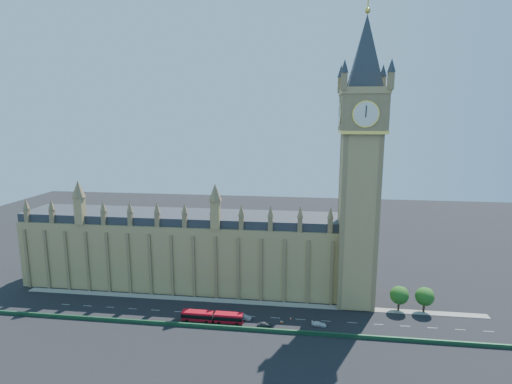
# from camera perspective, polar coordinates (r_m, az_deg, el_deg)

# --- Properties ---
(ground) EXTENTS (400.00, 400.00, 0.00)m
(ground) POSITION_cam_1_polar(r_m,az_deg,el_deg) (135.08, -2.54, -17.20)
(ground) COLOR black
(ground) RESTS_ON ground
(palace_westminster) EXTENTS (120.00, 20.00, 28.00)m
(palace_westminster) POSITION_cam_1_polar(r_m,az_deg,el_deg) (155.06, -10.38, -8.07)
(palace_westminster) COLOR #A88B51
(palace_westminster) RESTS_ON ground
(elizabeth_tower) EXTENTS (20.59, 20.59, 105.00)m
(elizabeth_tower) POSITION_cam_1_polar(r_m,az_deg,el_deg) (133.07, 14.81, 6.61)
(elizabeth_tower) COLOR #A88B51
(elizabeth_tower) RESTS_ON ground
(bridge_parapet) EXTENTS (160.00, 0.60, 1.20)m
(bridge_parapet) POSITION_cam_1_polar(r_m,az_deg,el_deg) (127.02, -3.28, -18.83)
(bridge_parapet) COLOR #1E4C2D
(bridge_parapet) RESTS_ON ground
(kerb_north) EXTENTS (160.00, 3.00, 0.16)m
(kerb_north) POSITION_cam_1_polar(r_m,az_deg,el_deg) (143.40, -1.86, -15.43)
(kerb_north) COLOR gray
(kerb_north) RESTS_ON ground
(tree_east_near) EXTENTS (6.00, 6.00, 8.50)m
(tree_east_near) POSITION_cam_1_polar(r_m,az_deg,el_deg) (143.42, 19.87, -13.64)
(tree_east_near) COLOR #382619
(tree_east_near) RESTS_ON ground
(tree_east_far) EXTENTS (6.00, 6.00, 8.50)m
(tree_east_far) POSITION_cam_1_polar(r_m,az_deg,el_deg) (145.37, 23.04, -13.53)
(tree_east_far) COLOR #382619
(tree_east_far) RESTS_ON ground
(red_bus) EXTENTS (19.36, 3.22, 3.29)m
(red_bus) POSITION_cam_1_polar(r_m,az_deg,el_deg) (131.04, -6.28, -17.33)
(red_bus) COLOR #B70C1B
(red_bus) RESTS_ON ground
(car_grey) EXTENTS (4.28, 2.08, 1.41)m
(car_grey) POSITION_cam_1_polar(r_m,az_deg,el_deg) (128.59, 1.16, -18.36)
(car_grey) COLOR #3F4247
(car_grey) RESTS_ON ground
(car_silver) EXTENTS (5.17, 2.36, 1.64)m
(car_silver) POSITION_cam_1_polar(r_m,az_deg,el_deg) (132.34, -1.83, -17.42)
(car_silver) COLOR #999BA0
(car_silver) RESTS_ON ground
(car_white) EXTENTS (4.69, 2.30, 1.31)m
(car_white) POSITION_cam_1_polar(r_m,az_deg,el_deg) (130.22, 8.99, -18.13)
(car_white) COLOR silver
(car_white) RESTS_ON ground
(cone_a) EXTENTS (0.52, 0.52, 0.67)m
(cone_a) POSITION_cam_1_polar(r_m,az_deg,el_deg) (130.93, 3.81, -18.01)
(cone_a) COLOR black
(cone_a) RESTS_ON ground
(cone_b) EXTENTS (0.57, 0.57, 0.79)m
(cone_b) POSITION_cam_1_polar(r_m,az_deg,el_deg) (130.83, 3.59, -18.00)
(cone_b) COLOR black
(cone_b) RESTS_ON ground
(cone_c) EXTENTS (0.56, 0.56, 0.74)m
(cone_c) POSITION_cam_1_polar(r_m,az_deg,el_deg) (129.82, 8.85, -18.37)
(cone_c) COLOR black
(cone_c) RESTS_ON ground
(cone_d) EXTENTS (0.47, 0.47, 0.70)m
(cone_d) POSITION_cam_1_polar(r_m,az_deg,el_deg) (132.88, 4.98, -17.57)
(cone_d) COLOR black
(cone_d) RESTS_ON ground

